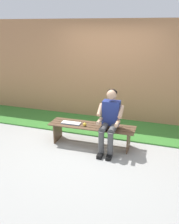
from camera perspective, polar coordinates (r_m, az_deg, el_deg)
name	(u,v)px	position (r m, az deg, el deg)	size (l,w,h in m)	color
ground_plane	(20,160)	(4.85, -16.40, -10.98)	(10.00, 7.00, 0.04)	#9E9E99
grass_strip	(105,124)	(6.18, 3.79, -2.79)	(9.00, 1.59, 0.03)	#387A2D
brick_wall	(93,70)	(6.44, 0.87, 10.04)	(9.50, 0.24, 2.58)	#B27A51
bench_near	(92,130)	(5.02, 0.53, -4.29)	(1.82, 0.50, 0.45)	brown
person_seated	(110,119)	(4.70, 4.88, -1.58)	(0.50, 0.69, 1.25)	navy
apple	(85,124)	(4.93, -1.17, -3.00)	(0.08, 0.08, 0.08)	gold
book_open	(71,123)	(5.08, -4.43, -2.66)	(0.42, 0.17, 0.02)	white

